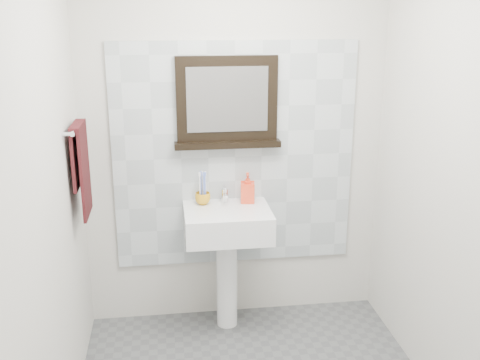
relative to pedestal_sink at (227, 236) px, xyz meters
name	(u,v)px	position (x,y,z in m)	size (l,w,h in m)	color
back_wall	(235,141)	(0.08, 0.23, 0.57)	(2.00, 0.01, 2.50)	beige
front_wall	(331,311)	(0.08, -1.97, 0.57)	(2.00, 0.01, 2.50)	beige
left_wall	(46,202)	(-0.92, -0.87, 0.57)	(0.01, 2.20, 2.50)	beige
right_wall	(462,184)	(1.08, -0.87, 0.57)	(0.01, 2.20, 2.50)	beige
splashback	(235,156)	(0.08, 0.21, 0.47)	(1.60, 0.02, 1.50)	silver
pedestal_sink	(227,236)	(0.00, 0.00, 0.00)	(0.55, 0.44, 0.96)	white
toothbrush_cup	(203,198)	(-0.15, 0.11, 0.22)	(0.10, 0.10, 0.08)	gold
toothbrushes	(203,186)	(-0.14, 0.11, 0.31)	(0.05, 0.04, 0.21)	white
soap_dispenser	(248,188)	(0.15, 0.12, 0.28)	(0.09, 0.09, 0.20)	red
framed_mirror	(227,104)	(0.02, 0.19, 0.83)	(0.69, 0.11, 0.58)	black
towel_bar	(77,127)	(-0.87, -0.14, 0.77)	(0.07, 0.40, 0.03)	silver
hand_towel	(81,163)	(-0.86, -0.14, 0.56)	(0.06, 0.30, 0.55)	black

